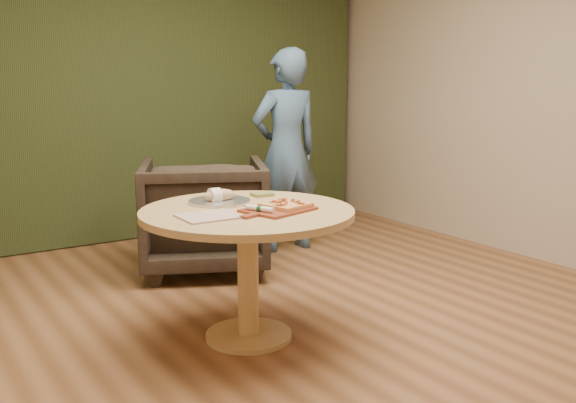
% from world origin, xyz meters
% --- Properties ---
extents(room_shell, '(5.04, 6.04, 2.84)m').
position_xyz_m(room_shell, '(0.00, 0.00, 1.40)').
color(room_shell, '#96613C').
rests_on(room_shell, ground).
extents(curtain, '(4.80, 0.14, 2.78)m').
position_xyz_m(curtain, '(0.00, 2.90, 1.40)').
color(curtain, '#263116').
rests_on(curtain, ground).
extents(pedestal_table, '(1.18, 1.18, 0.75)m').
position_xyz_m(pedestal_table, '(-0.27, 0.29, 0.61)').
color(pedestal_table, '#DCB170').
rests_on(pedestal_table, ground).
extents(pizza_paddle, '(0.47, 0.36, 0.01)m').
position_xyz_m(pizza_paddle, '(-0.17, 0.15, 0.76)').
color(pizza_paddle, brown).
rests_on(pizza_paddle, pedestal_table).
extents(flatbread_pizza, '(0.27, 0.27, 0.04)m').
position_xyz_m(flatbread_pizza, '(-0.10, 0.16, 0.78)').
color(flatbread_pizza, '#E7A05A').
rests_on(flatbread_pizza, pizza_paddle).
extents(cutlery_roll, '(0.10, 0.19, 0.03)m').
position_xyz_m(cutlery_roll, '(-0.28, 0.14, 0.78)').
color(cutlery_roll, white).
rests_on(cutlery_roll, pizza_paddle).
extents(newspaper, '(0.31, 0.26, 0.01)m').
position_xyz_m(newspaper, '(-0.54, 0.21, 0.76)').
color(newspaper, silver).
rests_on(newspaper, pedestal_table).
extents(serving_tray, '(0.36, 0.36, 0.02)m').
position_xyz_m(serving_tray, '(-0.31, 0.54, 0.76)').
color(serving_tray, silver).
rests_on(serving_tray, pedestal_table).
extents(bread_roll, '(0.19, 0.09, 0.09)m').
position_xyz_m(bread_roll, '(-0.32, 0.54, 0.79)').
color(bread_roll, tan).
rests_on(bread_roll, serving_tray).
extents(green_packet, '(0.13, 0.11, 0.02)m').
position_xyz_m(green_packet, '(-0.00, 0.58, 0.76)').
color(green_packet, brown).
rests_on(green_packet, pedestal_table).
extents(armchair, '(1.20, 1.17, 0.95)m').
position_xyz_m(armchair, '(0.10, 1.63, 0.47)').
color(armchair, black).
rests_on(armchair, ground).
extents(person_standing, '(0.65, 0.45, 1.70)m').
position_xyz_m(person_standing, '(0.95, 1.79, 0.85)').
color(person_standing, '#425F81').
rests_on(person_standing, ground).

